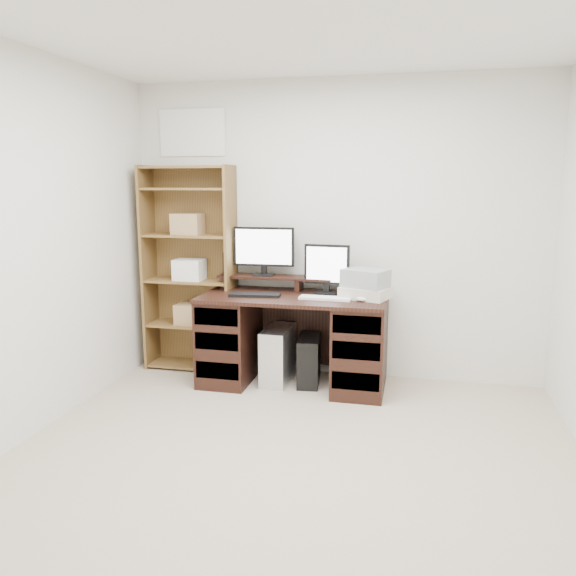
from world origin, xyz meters
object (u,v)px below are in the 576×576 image
(desk, at_px, (294,338))
(tower_silver, at_px, (278,355))
(bookshelf, at_px, (190,267))
(monitor_small, at_px, (327,267))
(printer, at_px, (365,293))
(tower_black, at_px, (309,360))
(monitor_wide, at_px, (264,249))

(desk, bearing_deg, tower_silver, 172.20)
(desk, bearing_deg, bookshelf, 167.79)
(desk, distance_m, monitor_small, 0.64)
(desk, relative_size, monitor_small, 3.67)
(printer, distance_m, tower_silver, 0.91)
(desk, distance_m, tower_silver, 0.21)
(desk, height_order, monitor_small, monitor_small)
(desk, xyz_separation_m, tower_black, (0.12, 0.03, -0.19))
(monitor_small, bearing_deg, tower_silver, -160.77)
(desk, distance_m, bookshelf, 1.14)
(desk, xyz_separation_m, tower_silver, (-0.14, 0.02, -0.16))
(monitor_wide, distance_m, printer, 0.95)
(monitor_small, relative_size, tower_silver, 0.88)
(monitor_small, bearing_deg, tower_black, -141.14)
(bookshelf, bearing_deg, monitor_small, -4.40)
(monitor_wide, relative_size, tower_silver, 1.13)
(monitor_wide, height_order, tower_silver, monitor_wide)
(monitor_wide, xyz_separation_m, monitor_small, (0.56, -0.09, -0.13))
(monitor_small, xyz_separation_m, bookshelf, (-1.23, 0.09, -0.05))
(monitor_wide, height_order, printer, monitor_wide)
(monitor_wide, bearing_deg, monitor_small, -11.61)
(tower_silver, distance_m, tower_black, 0.26)
(tower_black, bearing_deg, tower_silver, 176.57)
(monitor_wide, height_order, monitor_small, monitor_wide)
(monitor_wide, bearing_deg, desk, -36.57)
(printer, bearing_deg, tower_silver, -163.00)
(monitor_wide, distance_m, monitor_small, 0.58)
(tower_silver, bearing_deg, desk, -6.40)
(monitor_wide, xyz_separation_m, tower_black, (0.43, -0.18, -0.90))
(tower_black, bearing_deg, bookshelf, 164.30)
(printer, height_order, tower_silver, printer)
(desk, height_order, tower_black, desk)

